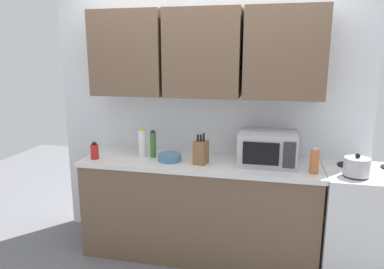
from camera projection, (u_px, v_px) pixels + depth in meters
wall_back_with_cabinets at (205, 82)px, 3.23m from camera, size 2.96×0.38×2.60m
counter_run at (199, 207)px, 3.26m from camera, size 2.09×0.63×0.90m
stove_range at (369, 224)px, 2.93m from camera, size 0.76×0.64×0.91m
kettle at (357, 166)px, 2.72m from camera, size 0.19×0.19×0.17m
microwave at (267, 148)px, 3.02m from camera, size 0.48×0.37×0.28m
knife_block at (201, 152)px, 3.04m from camera, size 0.12×0.14×0.27m
bottle_white_jar at (142, 144)px, 3.24m from camera, size 0.07×0.07×0.26m
bottle_spice_jar at (314, 161)px, 2.79m from camera, size 0.07×0.07×0.21m
bottle_green_oil at (153, 144)px, 3.23m from camera, size 0.05×0.05×0.25m
bottle_red_sauce at (95, 151)px, 3.19m from camera, size 0.07×0.07×0.15m
bowl_ceramic_small at (170, 157)px, 3.13m from camera, size 0.20×0.20×0.06m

